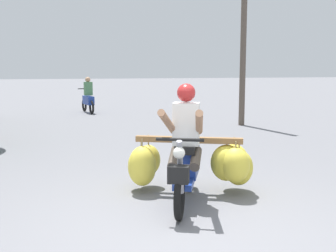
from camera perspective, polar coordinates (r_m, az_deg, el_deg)
The scene contains 4 objects.
ground_plane at distance 4.76m, azimuth 2.48°, elevation -14.10°, with size 120.00×120.00×0.00m, color slate.
motorbike_main_loaded at distance 5.89m, azimuth 3.52°, elevation -4.73°, with size 1.86×1.97×1.58m.
motorbike_distant_ahead_left at distance 16.70m, azimuth -10.74°, elevation 3.68°, with size 0.59×1.60×1.40m.
utility_pole at distance 13.19m, azimuth 10.22°, elevation 14.10°, with size 0.18×0.18×6.44m, color brown.
Camera 1 is at (-1.18, -4.25, 1.79)m, focal length 45.10 mm.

